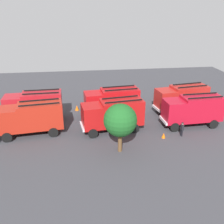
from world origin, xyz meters
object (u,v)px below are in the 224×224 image
Objects in this scene: fire_truck_1 at (112,101)px; firefighter_2 at (201,110)px; fire_truck_5 at (31,117)px; traffic_cone_1 at (82,110)px; firefighter_0 at (182,129)px; traffic_cone_2 at (164,135)px; fire_truck_4 at (113,114)px; fire_truck_0 at (182,97)px; fire_truck_3 at (193,109)px; traffic_cone_0 at (77,108)px; fire_truck_2 at (34,105)px; tree_0 at (120,120)px.

firefighter_2 is at bearing 163.84° from fire_truck_1.
traffic_cone_1 is at bearing -141.32° from fire_truck_5.
firefighter_0 is 2.24m from traffic_cone_2.
fire_truck_4 and fire_truck_5 have the same top height.
fire_truck_0 is 1.02× the size of fire_truck_3.
fire_truck_2 is at bearing 27.03° from traffic_cone_0.
traffic_cone_1 is (3.54, -10.72, -3.07)m from tree_0.
fire_truck_2 is 13.07m from tree_0.
firefighter_2 is at bearing 178.71° from fire_truck_5.
fire_truck_1 is 11.72m from firefighter_2.
fire_truck_1 reaches higher than traffic_cone_2.
fire_truck_3 is (-9.25, 4.21, 0.00)m from fire_truck_1.
traffic_cone_1 is 1.16× the size of traffic_cone_2.
fire_truck_5 is 14.95m from traffic_cone_2.
fire_truck_0 and fire_truck_4 have the same top height.
tree_0 reaches higher than fire_truck_1.
traffic_cone_1 is at bearing -44.65° from firefighter_0.
traffic_cone_2 is (2.15, 0.17, -0.62)m from firefighter_0.
firefighter_2 is 16.79m from traffic_cone_0.
firefighter_0 is at bearing 61.40° from fire_truck_0.
fire_truck_1 reaches higher than firefighter_2.
firefighter_0 is 13.85m from traffic_cone_1.
firefighter_0 is (-7.04, 6.69, -1.24)m from fire_truck_1.
tree_0 is 12.68m from traffic_cone_0.
traffic_cone_1 is at bearing -15.61° from fire_truck_0.
fire_truck_3 is 15.56m from traffic_cone_0.
traffic_cone_0 is at bearing -28.46° from fire_truck_3.
tree_0 is (0.39, 8.97, 1.26)m from fire_truck_1.
fire_truck_0 is at bearing -124.01° from traffic_cone_2.
firefighter_0 is (2.21, 2.48, -1.24)m from fire_truck_3.
firefighter_0 is at bearing 45.92° from fire_truck_3.
fire_truck_5 is at bearing 45.09° from traffic_cone_1.
traffic_cone_1 is 12.32m from traffic_cone_2.
fire_truck_2 is (9.92, 0.11, 0.00)m from fire_truck_1.
firefighter_0 reaches higher than traffic_cone_2.
fire_truck_0 is 3.09m from firefighter_2.
firefighter_0 is (2.49, 6.70, -1.24)m from fire_truck_0.
traffic_cone_1 is at bearing 130.56° from traffic_cone_0.
fire_truck_2 and fire_truck_5 have the same top height.
firefighter_0 is at bearing -175.53° from traffic_cone_2.
traffic_cone_2 is at bearing -158.19° from tree_0.
tree_0 is 8.53× the size of traffic_cone_2.
tree_0 reaches higher than traffic_cone_0.
fire_truck_1 is at bearing -65.15° from firefighter_2.
fire_truck_5 is 8.33m from traffic_cone_1.
firefighter_0 reaches higher than traffic_cone_0.
fire_truck_1 is 10.71× the size of traffic_cone_1.
fire_truck_0 is 4.23m from fire_truck_3.
firefighter_0 is 2.76× the size of traffic_cone_2.
traffic_cone_1 reaches higher than traffic_cone_2.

